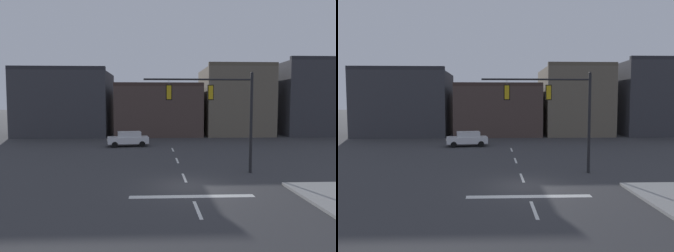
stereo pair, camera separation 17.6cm
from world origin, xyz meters
The scene contains 6 objects.
ground_plane centered at (0.00, 0.00, 0.00)m, with size 400.00×400.00×0.00m, color #353538.
stop_bar_paint centered at (0.00, -2.00, 0.00)m, with size 6.40×0.50×0.01m, color silver.
lane_centreline centered at (0.00, 2.00, 0.00)m, with size 0.16×26.40×0.01m.
signal_mast_near_side centered at (2.53, 3.28, 4.64)m, with size 7.33×0.37×6.82m.
car_lot_nearside centered at (-4.69, 16.75, 0.86)m, with size 4.63×2.43×1.61m.
building_row centered at (4.34, 29.49, 4.61)m, with size 49.08×10.68×11.10m.
Camera 2 is at (-1.78, -17.66, 4.77)m, focal length 33.71 mm.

